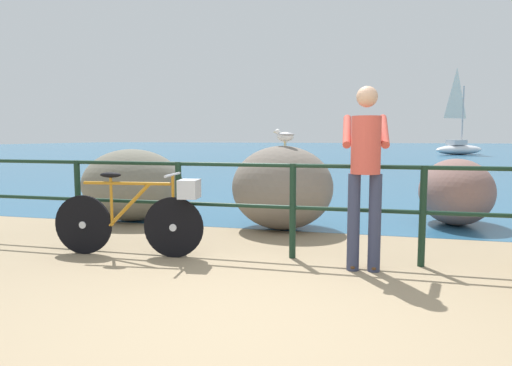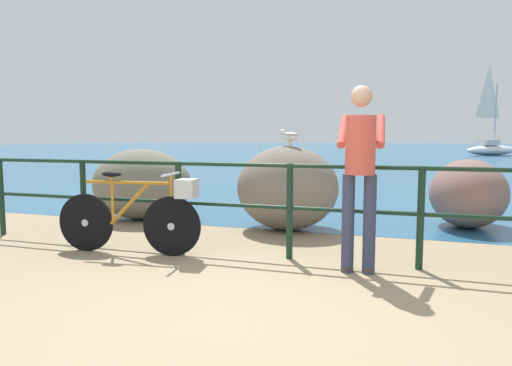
# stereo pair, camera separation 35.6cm
# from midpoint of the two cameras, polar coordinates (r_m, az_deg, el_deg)

# --- Properties ---
(ground_plane) EXTENTS (120.00, 120.00, 0.10)m
(ground_plane) POSITION_cam_midpoint_polar(r_m,az_deg,el_deg) (23.14, 15.63, 2.21)
(ground_plane) COLOR #937F60
(sea_surface) EXTENTS (120.00, 90.00, 0.01)m
(sea_surface) POSITION_cam_midpoint_polar(r_m,az_deg,el_deg) (51.17, 17.03, 4.08)
(sea_surface) COLOR #285B7F
(sea_surface) RESTS_ON ground_plane
(promenade_railing) EXTENTS (7.97, 0.07, 1.02)m
(promenade_railing) POSITION_cam_midpoint_polar(r_m,az_deg,el_deg) (4.90, 6.28, -2.13)
(promenade_railing) COLOR black
(promenade_railing) RESTS_ON ground_plane
(bicycle) EXTENTS (1.69, 0.48, 0.92)m
(bicycle) POSITION_cam_midpoint_polar(r_m,az_deg,el_deg) (5.20, -12.31, -3.65)
(bicycle) COLOR black
(bicycle) RESTS_ON ground_plane
(person_at_railing) EXTENTS (0.47, 0.65, 1.78)m
(person_at_railing) POSITION_cam_midpoint_polar(r_m,az_deg,el_deg) (4.49, 15.01, 1.59)
(person_at_railing) COLOR #333851
(person_at_railing) RESTS_ON ground_plane
(breakwater_boulder_main) EXTENTS (1.43, 1.30, 1.18)m
(breakwater_boulder_main) POSITION_cam_midpoint_polar(r_m,az_deg,el_deg) (6.46, 5.48, -0.61)
(breakwater_boulder_main) COLOR slate
(breakwater_boulder_main) RESTS_ON ground
(breakwater_boulder_left) EXTENTS (1.62, 1.29, 1.11)m
(breakwater_boulder_left) POSITION_cam_midpoint_polar(r_m,az_deg,el_deg) (7.44, -12.66, -0.13)
(breakwater_boulder_left) COLOR slate
(breakwater_boulder_left) RESTS_ON ground
(breakwater_boulder_right) EXTENTS (1.06, 1.35, 0.98)m
(breakwater_boulder_right) POSITION_cam_midpoint_polar(r_m,az_deg,el_deg) (7.35, 26.11, -1.18)
(breakwater_boulder_right) COLOR #805F58
(breakwater_boulder_right) RESTS_ON ground
(seagull) EXTENTS (0.34, 0.19, 0.23)m
(seagull) POSITION_cam_midpoint_polar(r_m,az_deg,el_deg) (6.39, 5.83, 5.86)
(seagull) COLOR gold
(seagull) RESTS_ON breakwater_boulder_main
(sailboat) EXTENTS (4.21, 3.81, 6.16)m
(sailboat) POSITION_cam_midpoint_polar(r_m,az_deg,el_deg) (36.14, 27.43, 4.19)
(sailboat) COLOR white
(sailboat) RESTS_ON sea_surface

